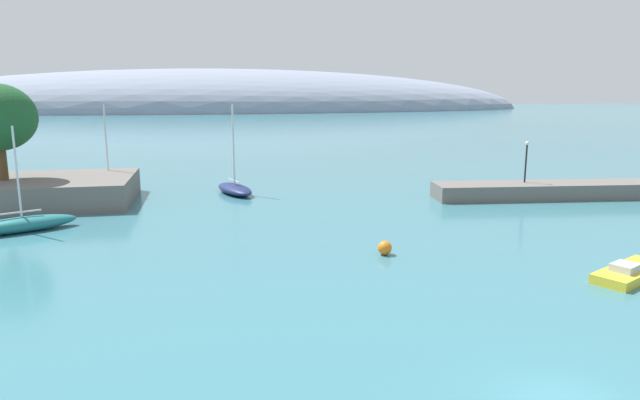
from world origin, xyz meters
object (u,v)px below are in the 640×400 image
sailboat_teal_outer_mooring (22,224)px  harbor_lamp_post (526,157)px  sailboat_navy_near_shore (235,188)px  mooring_buoy_orange (385,248)px  sailboat_red_mid_mooring (110,189)px  motorboat_yellow_foreground (631,272)px

sailboat_teal_outer_mooring → harbor_lamp_post: bearing=-19.8°
sailboat_navy_near_shore → mooring_buoy_orange: size_ratio=9.78×
sailboat_navy_near_shore → sailboat_red_mid_mooring: 11.94m
sailboat_red_mid_mooring → harbor_lamp_post: bearing=-72.4°
sailboat_teal_outer_mooring → mooring_buoy_orange: size_ratio=8.63×
sailboat_navy_near_shore → motorboat_yellow_foreground: bearing=15.6°
sailboat_navy_near_shore → harbor_lamp_post: (26.04, -6.91, 3.24)m
sailboat_navy_near_shore → motorboat_yellow_foreground: (19.68, -28.33, -0.22)m
sailboat_teal_outer_mooring → mooring_buoy_orange: sailboat_teal_outer_mooring is taller
sailboat_red_mid_mooring → harbor_lamp_post: 39.01m
sailboat_teal_outer_mooring → harbor_lamp_post: (41.29, 4.83, 3.19)m
sailboat_navy_near_shore → mooring_buoy_orange: sailboat_navy_near_shore is taller
motorboat_yellow_foreground → harbor_lamp_post: 22.61m
sailboat_teal_outer_mooring → sailboat_red_mid_mooring: bearing=49.4°
sailboat_teal_outer_mooring → mooring_buoy_orange: 25.37m
sailboat_red_mid_mooring → motorboat_yellow_foreground: (31.39, -30.70, -0.17)m
sailboat_teal_outer_mooring → motorboat_yellow_foreground: sailboat_teal_outer_mooring is taller
motorboat_yellow_foreground → mooring_buoy_orange: bearing=-56.8°
mooring_buoy_orange → harbor_lamp_post: (18.01, 14.92, 3.34)m
motorboat_yellow_foreground → mooring_buoy_orange: (-11.65, 6.50, 0.12)m
mooring_buoy_orange → harbor_lamp_post: harbor_lamp_post is taller
motorboat_yellow_foreground → harbor_lamp_post: size_ratio=1.54×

